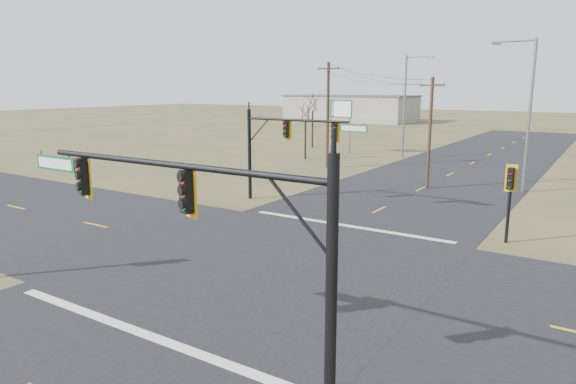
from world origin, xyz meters
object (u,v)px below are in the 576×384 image
(mast_arm_near, at_px, (189,211))
(pedestal_signal_ne, at_px, (510,185))
(streetlight_c, at_px, (407,101))
(utility_pole_near, at_px, (430,131))
(bare_tree_a, at_px, (305,112))
(bare_tree_b, at_px, (313,102))
(streetlight_a, at_px, (527,107))
(mast_arm_far, at_px, (290,137))
(utility_pole_far, at_px, (328,114))
(highway_sign, at_px, (341,116))

(mast_arm_near, xyz_separation_m, pedestal_signal_ne, (4.50, 17.47, -1.69))
(mast_arm_near, bearing_deg, streetlight_c, 122.34)
(mast_arm_near, relative_size, utility_pole_near, 1.24)
(utility_pole_near, bearing_deg, streetlight_c, 115.77)
(bare_tree_a, height_order, bare_tree_b, bare_tree_b)
(streetlight_a, bearing_deg, mast_arm_far, -151.13)
(pedestal_signal_ne, bearing_deg, bare_tree_b, 130.90)
(utility_pole_far, height_order, streetlight_c, streetlight_c)
(mast_arm_far, bearing_deg, mast_arm_near, -79.57)
(pedestal_signal_ne, bearing_deg, bare_tree_a, 136.77)
(streetlight_c, bearing_deg, mast_arm_far, -77.96)
(streetlight_a, bearing_deg, highway_sign, 131.65)
(utility_pole_near, distance_m, streetlight_c, 17.64)
(streetlight_c, bearing_deg, highway_sign, -167.89)
(pedestal_signal_ne, relative_size, utility_pole_near, 0.48)
(mast_arm_near, relative_size, bare_tree_a, 1.63)
(mast_arm_far, height_order, utility_pole_far, utility_pole_far)
(pedestal_signal_ne, bearing_deg, mast_arm_near, -106.97)
(mast_arm_near, bearing_deg, bare_tree_b, 135.58)
(mast_arm_far, height_order, bare_tree_b, bare_tree_b)
(utility_pole_near, bearing_deg, pedestal_signal_ne, -56.58)
(bare_tree_a, distance_m, bare_tree_b, 10.87)
(streetlight_c, bearing_deg, pedestal_signal_ne, -52.49)
(mast_arm_near, relative_size, bare_tree_b, 1.44)
(streetlight_a, bearing_deg, pedestal_signal_ne, -100.80)
(streetlight_c, bearing_deg, bare_tree_a, -132.22)
(streetlight_c, xyz_separation_m, bare_tree_a, (-8.51, -7.01, -1.12))
(mast_arm_near, height_order, utility_pole_near, utility_pole_near)
(highway_sign, relative_size, streetlight_c, 0.56)
(mast_arm_near, bearing_deg, mast_arm_far, 134.62)
(utility_pole_near, bearing_deg, bare_tree_b, 138.44)
(streetlight_c, relative_size, bare_tree_a, 1.72)
(utility_pole_far, xyz_separation_m, highway_sign, (-3.90, 10.30, -0.76))
(streetlight_a, relative_size, bare_tree_b, 1.53)
(pedestal_signal_ne, distance_m, streetlight_c, 31.76)
(pedestal_signal_ne, height_order, streetlight_a, streetlight_a)
(streetlight_c, height_order, bare_tree_b, streetlight_c)
(highway_sign, xyz_separation_m, bare_tree_a, (-0.84, -6.50, 0.65))
(mast_arm_near, bearing_deg, pedestal_signal_ne, 94.28)
(utility_pole_near, height_order, bare_tree_a, utility_pole_near)
(utility_pole_far, relative_size, streetlight_a, 0.90)
(bare_tree_a, bearing_deg, utility_pole_near, -28.59)
(streetlight_a, bearing_deg, utility_pole_near, -176.47)
(mast_arm_near, relative_size, streetlight_a, 0.94)
(utility_pole_near, xyz_separation_m, streetlight_c, (-7.63, 15.80, 1.77))
(mast_arm_far, height_order, streetlight_a, streetlight_a)
(mast_arm_far, xyz_separation_m, pedestal_signal_ne, (13.72, -1.53, -1.52))
(streetlight_a, relative_size, bare_tree_a, 1.74)
(pedestal_signal_ne, xyz_separation_m, bare_tree_b, (-28.69, 30.33, 2.81))
(utility_pole_far, bearing_deg, streetlight_a, -8.56)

